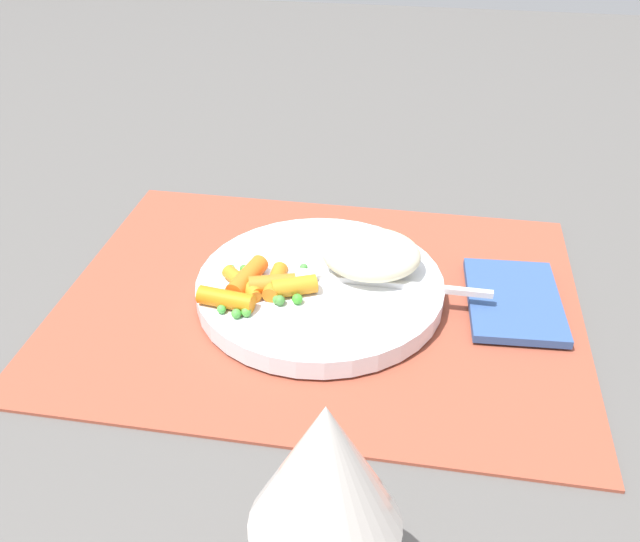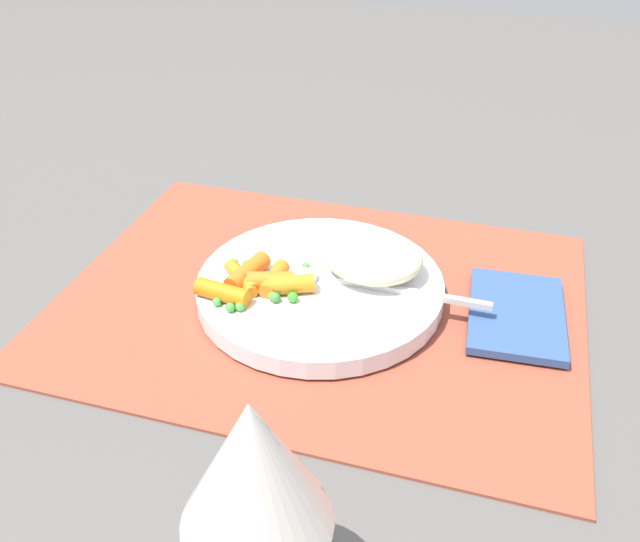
% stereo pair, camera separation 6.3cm
% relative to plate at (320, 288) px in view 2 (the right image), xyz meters
% --- Properties ---
extents(ground_plane, '(2.40, 2.40, 0.00)m').
position_rel_plate_xyz_m(ground_plane, '(0.00, 0.00, -0.02)').
color(ground_plane, '#565451').
extents(placemat, '(0.49, 0.37, 0.01)m').
position_rel_plate_xyz_m(placemat, '(0.00, 0.00, -0.01)').
color(placemat, '#9E4733').
rests_on(placemat, ground_plane).
extents(plate, '(0.23, 0.23, 0.02)m').
position_rel_plate_xyz_m(plate, '(0.00, 0.00, 0.00)').
color(plate, white).
rests_on(plate, placemat).
extents(rice_mound, '(0.09, 0.08, 0.04)m').
position_rel_plate_xyz_m(rice_mound, '(-0.05, -0.02, 0.03)').
color(rice_mound, beige).
rests_on(rice_mound, plate).
extents(carrot_portion, '(0.10, 0.08, 0.02)m').
position_rel_plate_xyz_m(carrot_portion, '(0.05, 0.03, 0.02)').
color(carrot_portion, orange).
rests_on(carrot_portion, plate).
extents(pea_scatter, '(0.08, 0.09, 0.01)m').
position_rel_plate_xyz_m(pea_scatter, '(0.05, 0.04, 0.01)').
color(pea_scatter, '#478E3B').
rests_on(pea_scatter, plate).
extents(fork, '(0.21, 0.02, 0.01)m').
position_rel_plate_xyz_m(fork, '(-0.03, 0.00, 0.01)').
color(fork, silver).
rests_on(fork, plate).
extents(wine_glass, '(0.08, 0.08, 0.17)m').
position_rel_plate_xyz_m(wine_glass, '(-0.05, 0.30, 0.10)').
color(wine_glass, silver).
rests_on(wine_glass, ground_plane).
extents(napkin, '(0.09, 0.13, 0.01)m').
position_rel_plate_xyz_m(napkin, '(-0.18, -0.02, -0.01)').
color(napkin, '#33518C').
rests_on(napkin, placemat).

